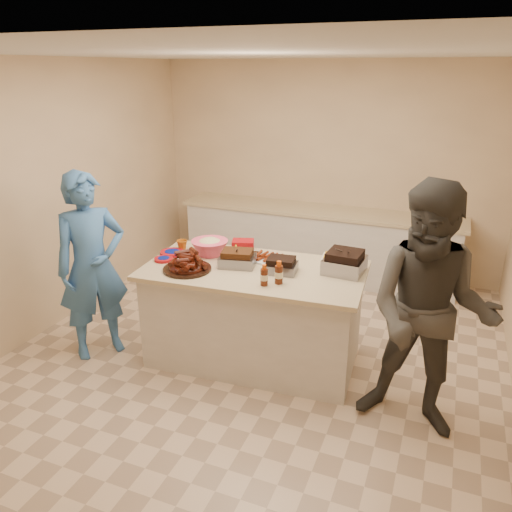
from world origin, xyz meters
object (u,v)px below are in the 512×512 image
at_px(rib_platter, 187,270).
at_px(bbq_bottle_b, 279,283).
at_px(roasting_pan, 344,272).
at_px(guest_gray, 414,424).
at_px(mustard_bottle, 236,256).
at_px(guest_blue, 103,350).
at_px(coleslaw_bowl, 210,255).
at_px(bbq_bottle_a, 264,285).
at_px(island, 254,358).
at_px(plastic_cup, 182,250).

bearing_deg(rib_platter, bbq_bottle_b, 1.77).
xyz_separation_m(roasting_pan, bbq_bottle_b, (-0.45, -0.44, -0.00)).
distance_m(rib_platter, bbq_bottle_b, 0.84).
bearing_deg(guest_gray, rib_platter, -179.38).
distance_m(rib_platter, mustard_bottle, 0.54).
bearing_deg(guest_gray, guest_blue, -174.78).
xyz_separation_m(bbq_bottle_b, guest_gray, (1.20, -0.19, -0.92)).
xyz_separation_m(coleslaw_bowl, bbq_bottle_a, (0.73, -0.48, 0.00)).
bearing_deg(rib_platter, bbq_bottle_a, -4.15).
xyz_separation_m(mustard_bottle, guest_gray, (1.78, -0.64, -0.92)).
height_order(coleslaw_bowl, mustard_bottle, coleslaw_bowl).
relative_size(rib_platter, bbq_bottle_b, 2.17).
height_order(rib_platter, guest_blue, rib_platter).
height_order(rib_platter, mustard_bottle, rib_platter).
relative_size(coleslaw_bowl, mustard_bottle, 2.92).
height_order(island, bbq_bottle_b, bbq_bottle_b).
bearing_deg(bbq_bottle_a, coleslaw_bowl, 147.01).
relative_size(coleslaw_bowl, guest_gray, 0.18).
relative_size(bbq_bottle_a, guest_gray, 0.09).
relative_size(coleslaw_bowl, guest_blue, 0.20).
distance_m(island, bbq_bottle_a, 1.00).
distance_m(coleslaw_bowl, mustard_bottle, 0.25).
distance_m(bbq_bottle_a, mustard_bottle, 0.72).
distance_m(rib_platter, bbq_bottle_a, 0.75).
relative_size(island, coleslaw_bowl, 5.56).
bearing_deg(guest_blue, island, -37.12).
bearing_deg(plastic_cup, rib_platter, -55.78).
distance_m(bbq_bottle_a, guest_blue, 1.89).
bearing_deg(guest_blue, plastic_cup, -8.29).
distance_m(island, roasting_pan, 1.22).
distance_m(mustard_bottle, guest_gray, 2.11).
height_order(bbq_bottle_a, plastic_cup, bbq_bottle_a).
bearing_deg(rib_platter, island, 25.54).
height_order(roasting_pan, coleslaw_bowl, coleslaw_bowl).
relative_size(island, bbq_bottle_a, 10.75).
relative_size(bbq_bottle_a, plastic_cup, 1.72).
distance_m(island, guest_gray, 1.57).
height_order(bbq_bottle_a, guest_blue, bbq_bottle_a).
height_order(rib_platter, coleslaw_bowl, coleslaw_bowl).
distance_m(bbq_bottle_a, bbq_bottle_b, 0.13).
bearing_deg(roasting_pan, coleslaw_bowl, -174.20).
bearing_deg(guest_gray, mustard_bottle, 165.50).
relative_size(mustard_bottle, guest_blue, 0.07).
bearing_deg(bbq_bottle_a, guest_gray, -4.69).
relative_size(rib_platter, guest_gray, 0.22).
relative_size(island, mustard_bottle, 16.22).
xyz_separation_m(bbq_bottle_b, plastic_cup, (-1.14, 0.41, 0.00)).
relative_size(plastic_cup, guest_gray, 0.05).
relative_size(bbq_bottle_b, plastic_cup, 1.87).
height_order(roasting_pan, guest_gray, roasting_pan).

